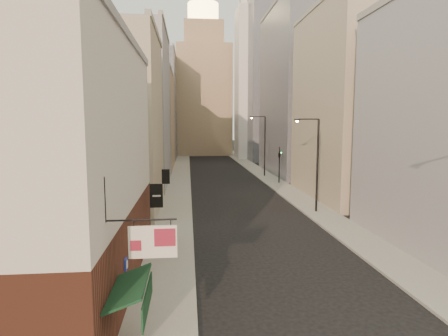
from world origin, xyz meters
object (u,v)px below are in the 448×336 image
(white_tower, at_px, (254,78))
(streetlamp_mid, at_px, (315,160))
(clock_tower, at_px, (204,88))
(streetlamp_far, at_px, (263,142))
(traffic_light_right, at_px, (279,156))

(white_tower, distance_m, streetlamp_mid, 56.62)
(clock_tower, height_order, streetlamp_far, clock_tower)
(traffic_light_right, bearing_deg, streetlamp_far, -70.28)
(streetlamp_mid, distance_m, traffic_light_right, 16.77)
(streetlamp_mid, xyz_separation_m, streetlamp_far, (0.10, 23.70, 0.40))
(white_tower, xyz_separation_m, streetlamp_far, (-3.88, -31.08, -13.34))
(streetlamp_mid, height_order, streetlamp_far, streetlamp_far)
(streetlamp_far, bearing_deg, white_tower, 87.82)
(streetlamp_mid, bearing_deg, white_tower, 96.95)
(white_tower, height_order, streetlamp_mid, white_tower)
(streetlamp_mid, xyz_separation_m, traffic_light_right, (0.91, 16.71, -1.05))
(clock_tower, relative_size, traffic_light_right, 8.98)
(clock_tower, distance_m, traffic_light_right, 54.45)
(white_tower, relative_size, streetlamp_far, 4.50)
(streetlamp_mid, distance_m, streetlamp_far, 23.71)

